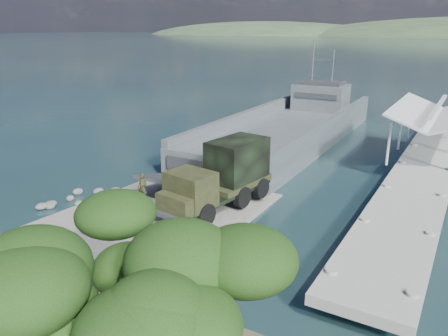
{
  "coord_description": "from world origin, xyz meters",
  "views": [
    {
      "loc": [
        15.6,
        -18.15,
        11.1
      ],
      "look_at": [
        1.53,
        6.0,
        2.02
      ],
      "focal_mm": 35.0,
      "sensor_mm": 36.0,
      "label": 1
    }
  ],
  "objects_px": {
    "landing_craft": "(287,134)",
    "overhang_tree": "(129,271)",
    "military_truck": "(223,175)",
    "soldier": "(143,193)",
    "pier": "(430,153)"
  },
  "relations": [
    {
      "from": "military_truck",
      "to": "overhang_tree",
      "type": "xyz_separation_m",
      "value": [
        5.78,
        -14.57,
        2.74
      ]
    },
    {
      "from": "military_truck",
      "to": "soldier",
      "type": "relative_size",
      "value": 4.92
    },
    {
      "from": "pier",
      "to": "landing_craft",
      "type": "height_order",
      "value": "landing_craft"
    },
    {
      "from": "overhang_tree",
      "to": "military_truck",
      "type": "bearing_deg",
      "value": 111.64
    },
    {
      "from": "pier",
      "to": "military_truck",
      "type": "relative_size",
      "value": 5.08
    },
    {
      "from": "landing_craft",
      "to": "overhang_tree",
      "type": "height_order",
      "value": "landing_craft"
    },
    {
      "from": "military_truck",
      "to": "landing_craft",
      "type": "bearing_deg",
      "value": 108.52
    },
    {
      "from": "pier",
      "to": "overhang_tree",
      "type": "bearing_deg",
      "value": -98.42
    },
    {
      "from": "soldier",
      "to": "overhang_tree",
      "type": "bearing_deg",
      "value": -54.47
    },
    {
      "from": "pier",
      "to": "overhang_tree",
      "type": "distance_m",
      "value": 30.25
    },
    {
      "from": "soldier",
      "to": "overhang_tree",
      "type": "distance_m",
      "value": 15.82
    },
    {
      "from": "pier",
      "to": "military_truck",
      "type": "xyz_separation_m",
      "value": [
        -10.18,
        -15.14,
        0.83
      ]
    },
    {
      "from": "overhang_tree",
      "to": "pier",
      "type": "bearing_deg",
      "value": 81.58
    },
    {
      "from": "pier",
      "to": "soldier",
      "type": "height_order",
      "value": "pier"
    },
    {
      "from": "soldier",
      "to": "overhang_tree",
      "type": "relative_size",
      "value": 0.25
    }
  ]
}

